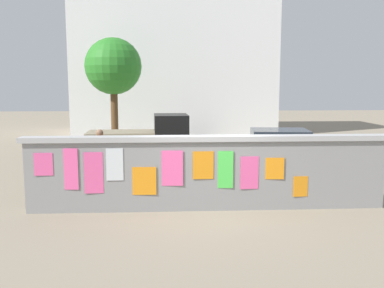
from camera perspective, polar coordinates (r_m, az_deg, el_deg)
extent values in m
plane|color=gray|center=(17.96, -0.24, -1.38)|extent=(60.00, 60.00, 0.00)
cube|color=gray|center=(9.96, 2.16, -4.24)|extent=(8.35, 0.30, 1.63)
cube|color=#ABABAB|center=(9.81, 2.19, 0.76)|extent=(8.55, 0.42, 0.12)
cube|color=#F9599E|center=(10.09, -19.32, -2.59)|extent=(0.42, 0.02, 0.52)
cube|color=#F9599E|center=(9.97, -15.94, -3.27)|extent=(0.32, 0.03, 0.94)
cube|color=#F9599E|center=(9.88, -13.07, -3.80)|extent=(0.43, 0.03, 0.95)
cube|color=silver|center=(9.78, -10.34, -2.73)|extent=(0.38, 0.02, 0.74)
cube|color=orange|center=(9.80, -6.42, -4.96)|extent=(0.55, 0.03, 0.65)
cube|color=#F9599E|center=(9.72, -2.67, -3.27)|extent=(0.49, 0.04, 0.82)
cube|color=orange|center=(9.74, 1.52, -2.87)|extent=(0.48, 0.02, 0.65)
cube|color=#4CD84C|center=(9.82, 4.51, -3.46)|extent=(0.36, 0.03, 0.87)
cube|color=#F9599E|center=(9.92, 7.73, -3.85)|extent=(0.43, 0.03, 0.77)
cube|color=orange|center=(10.03, 11.05, -3.25)|extent=(0.44, 0.03, 0.51)
cube|color=orange|center=(10.29, 14.36, -5.54)|extent=(0.35, 0.03, 0.49)
cylinder|color=black|center=(16.24, -2.58, -1.14)|extent=(0.71, 0.23, 0.70)
cylinder|color=black|center=(14.96, -2.29, -1.92)|extent=(0.71, 0.23, 0.70)
cylinder|color=black|center=(16.29, -11.39, -1.26)|extent=(0.71, 0.23, 0.70)
cylinder|color=black|center=(15.02, -11.86, -2.05)|extent=(0.71, 0.23, 0.70)
cube|color=black|center=(15.49, -2.83, 1.22)|extent=(1.27, 1.55, 1.50)
cube|color=gray|center=(15.54, -9.46, 0.02)|extent=(2.47, 1.61, 0.90)
cylinder|color=black|center=(14.08, 6.17, -2.80)|extent=(0.62, 0.25, 0.60)
cylinder|color=black|center=(15.52, 5.91, -1.79)|extent=(0.62, 0.25, 0.60)
cylinder|color=black|center=(14.42, 16.15, -2.81)|extent=(0.62, 0.25, 0.60)
cylinder|color=black|center=(15.83, 15.00, -1.83)|extent=(0.62, 0.25, 0.60)
cube|color=#197233|center=(14.86, 10.87, -1.15)|extent=(3.97, 2.13, 0.60)
cube|color=#262D38|center=(14.81, 11.69, 0.94)|extent=(2.06, 1.75, 0.50)
cylinder|color=black|center=(11.27, -6.07, -5.51)|extent=(0.61, 0.22, 0.60)
cylinder|color=black|center=(11.66, -12.29, -5.20)|extent=(0.61, 0.24, 0.60)
cube|color=gold|center=(11.39, -9.26, -3.99)|extent=(1.03, 0.43, 0.32)
cube|color=black|center=(11.41, -10.24, -3.07)|extent=(0.59, 0.33, 0.10)
cube|color=#262626|center=(11.18, -6.60, -2.75)|extent=(0.15, 0.56, 0.03)
cylinder|color=black|center=(12.79, 1.25, -3.71)|extent=(0.66, 0.15, 0.66)
cylinder|color=black|center=(12.58, -3.41, -3.92)|extent=(0.66, 0.15, 0.66)
cube|color=red|center=(12.64, -1.06, -3.02)|extent=(0.94, 0.20, 0.06)
cylinder|color=red|center=(12.57, -1.73, -2.07)|extent=(0.03, 0.03, 0.40)
cube|color=black|center=(12.53, -1.74, -1.17)|extent=(0.21, 0.11, 0.05)
cube|color=black|center=(12.68, 1.04, -1.29)|extent=(0.11, 0.44, 0.03)
cylinder|color=#BF6626|center=(12.85, -11.93, -3.51)|extent=(0.12, 0.12, 0.80)
cylinder|color=#BF6626|center=(13.00, -12.38, -3.39)|extent=(0.12, 0.12, 0.80)
cylinder|color=#BF6626|center=(12.81, -12.25, -0.38)|extent=(0.48, 0.48, 0.60)
sphere|color=#8C664C|center=(12.76, -12.30, 1.44)|extent=(0.22, 0.22, 0.22)
cylinder|color=brown|center=(20.60, -10.36, 3.68)|extent=(0.34, 0.34, 2.85)
sphere|color=#2A7E26|center=(20.56, -10.53, 10.24)|extent=(2.66, 2.66, 2.66)
cube|color=white|center=(26.32, -2.36, 10.91)|extent=(11.71, 5.09, 8.53)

